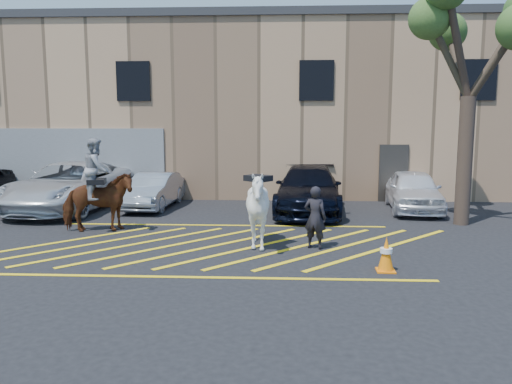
{
  "coord_description": "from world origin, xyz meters",
  "views": [
    {
      "loc": [
        1.65,
        -12.31,
        3.08
      ],
      "look_at": [
        1.05,
        0.2,
        1.3
      ],
      "focal_mm": 35.0,
      "sensor_mm": 36.0,
      "label": 1
    }
  ],
  "objects_px": {
    "traffic_cone": "(386,254)",
    "car_silver_sedan": "(154,190)",
    "car_white_pickup": "(70,186)",
    "car_white_suv": "(413,190)",
    "mounted_bay": "(97,194)",
    "handler": "(315,217)",
    "tree": "(472,29)",
    "car_blue_suv": "(308,189)",
    "saddled_white": "(258,209)"
  },
  "relations": [
    {
      "from": "tree",
      "to": "car_white_suv",
      "type": "bearing_deg",
      "value": 109.68
    },
    {
      "from": "car_blue_suv",
      "to": "traffic_cone",
      "type": "height_order",
      "value": "car_blue_suv"
    },
    {
      "from": "handler",
      "to": "traffic_cone",
      "type": "xyz_separation_m",
      "value": [
        1.34,
        -1.81,
        -0.4
      ]
    },
    {
      "from": "car_white_suv",
      "to": "tree",
      "type": "xyz_separation_m",
      "value": [
        0.83,
        -2.32,
        4.99
      ]
    },
    {
      "from": "car_white_suv",
      "to": "mounted_bay",
      "type": "distance_m",
      "value": 10.45
    },
    {
      "from": "car_blue_suv",
      "to": "car_white_suv",
      "type": "height_order",
      "value": "car_blue_suv"
    },
    {
      "from": "handler",
      "to": "saddled_white",
      "type": "relative_size",
      "value": 0.66
    },
    {
      "from": "car_blue_suv",
      "to": "tree",
      "type": "xyz_separation_m",
      "value": [
        4.48,
        -1.91,
        4.92
      ]
    },
    {
      "from": "car_blue_suv",
      "to": "mounted_bay",
      "type": "relative_size",
      "value": 2.02
    },
    {
      "from": "car_white_pickup",
      "to": "traffic_cone",
      "type": "xyz_separation_m",
      "value": [
        9.54,
        -6.86,
        -0.47
      ]
    },
    {
      "from": "mounted_bay",
      "to": "traffic_cone",
      "type": "height_order",
      "value": "mounted_bay"
    },
    {
      "from": "handler",
      "to": "traffic_cone",
      "type": "bearing_deg",
      "value": 150.04
    },
    {
      "from": "car_blue_suv",
      "to": "tree",
      "type": "height_order",
      "value": "tree"
    },
    {
      "from": "car_silver_sedan",
      "to": "handler",
      "type": "height_order",
      "value": "handler"
    },
    {
      "from": "car_silver_sedan",
      "to": "tree",
      "type": "relative_size",
      "value": 0.52
    },
    {
      "from": "mounted_bay",
      "to": "traffic_cone",
      "type": "relative_size",
      "value": 3.6
    },
    {
      "from": "car_white_pickup",
      "to": "tree",
      "type": "relative_size",
      "value": 0.82
    },
    {
      "from": "car_blue_suv",
      "to": "traffic_cone",
      "type": "distance_m",
      "value": 6.95
    },
    {
      "from": "car_silver_sedan",
      "to": "traffic_cone",
      "type": "relative_size",
      "value": 5.17
    },
    {
      "from": "traffic_cone",
      "to": "car_silver_sedan",
      "type": "bearing_deg",
      "value": 132.38
    },
    {
      "from": "car_white_suv",
      "to": "car_blue_suv",
      "type": "bearing_deg",
      "value": -167.16
    },
    {
      "from": "handler",
      "to": "tree",
      "type": "distance_m",
      "value": 7.42
    },
    {
      "from": "car_white_pickup",
      "to": "saddled_white",
      "type": "xyz_separation_m",
      "value": [
        6.82,
        -5.04,
        0.14
      ]
    },
    {
      "from": "handler",
      "to": "mounted_bay",
      "type": "bearing_deg",
      "value": 8.69
    },
    {
      "from": "car_silver_sedan",
      "to": "saddled_white",
      "type": "height_order",
      "value": "saddled_white"
    },
    {
      "from": "car_silver_sedan",
      "to": "saddled_white",
      "type": "relative_size",
      "value": 1.61
    },
    {
      "from": "handler",
      "to": "tree",
      "type": "xyz_separation_m",
      "value": [
        4.6,
        3.11,
        4.92
      ]
    },
    {
      "from": "car_silver_sedan",
      "to": "traffic_cone",
      "type": "distance_m",
      "value": 9.96
    },
    {
      "from": "saddled_white",
      "to": "car_white_suv",
      "type": "bearing_deg",
      "value": 46.47
    },
    {
      "from": "car_white_pickup",
      "to": "car_silver_sedan",
      "type": "height_order",
      "value": "car_white_pickup"
    },
    {
      "from": "saddled_white",
      "to": "traffic_cone",
      "type": "xyz_separation_m",
      "value": [
        2.73,
        -1.82,
        -0.61
      ]
    },
    {
      "from": "car_blue_suv",
      "to": "mounted_bay",
      "type": "bearing_deg",
      "value": -146.2
    },
    {
      "from": "car_white_pickup",
      "to": "traffic_cone",
      "type": "bearing_deg",
      "value": -29.82
    },
    {
      "from": "car_blue_suv",
      "to": "tree",
      "type": "bearing_deg",
      "value": -18.86
    },
    {
      "from": "handler",
      "to": "car_silver_sedan",
      "type": "bearing_deg",
      "value": -22.32
    },
    {
      "from": "saddled_white",
      "to": "handler",
      "type": "bearing_deg",
      "value": -0.17
    },
    {
      "from": "car_white_suv",
      "to": "handler",
      "type": "relative_size",
      "value": 2.69
    },
    {
      "from": "mounted_bay",
      "to": "saddled_white",
      "type": "height_order",
      "value": "mounted_bay"
    },
    {
      "from": "car_white_pickup",
      "to": "handler",
      "type": "bearing_deg",
      "value": -25.7
    },
    {
      "from": "car_silver_sedan",
      "to": "car_white_suv",
      "type": "relative_size",
      "value": 0.91
    },
    {
      "from": "car_white_suv",
      "to": "mounted_bay",
      "type": "height_order",
      "value": "mounted_bay"
    },
    {
      "from": "car_white_suv",
      "to": "mounted_bay",
      "type": "relative_size",
      "value": 1.57
    },
    {
      "from": "car_silver_sedan",
      "to": "traffic_cone",
      "type": "height_order",
      "value": "car_silver_sedan"
    },
    {
      "from": "car_blue_suv",
      "to": "mounted_bay",
      "type": "xyz_separation_m",
      "value": [
        -6.07,
        -3.44,
        0.29
      ]
    },
    {
      "from": "car_white_pickup",
      "to": "car_blue_suv",
      "type": "xyz_separation_m",
      "value": [
        8.32,
        -0.03,
        -0.06
      ]
    },
    {
      "from": "handler",
      "to": "car_white_pickup",
      "type": "bearing_deg",
      "value": -8.01
    },
    {
      "from": "car_blue_suv",
      "to": "mounted_bay",
      "type": "height_order",
      "value": "mounted_bay"
    },
    {
      "from": "car_white_pickup",
      "to": "car_blue_suv",
      "type": "bearing_deg",
      "value": 5.71
    },
    {
      "from": "car_white_suv",
      "to": "traffic_cone",
      "type": "bearing_deg",
      "value": -102.09
    },
    {
      "from": "traffic_cone",
      "to": "car_blue_suv",
      "type": "bearing_deg",
      "value": 100.15
    }
  ]
}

